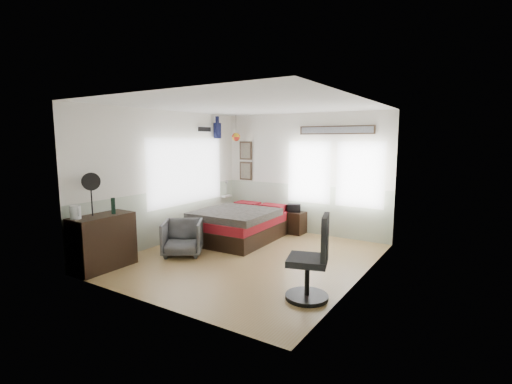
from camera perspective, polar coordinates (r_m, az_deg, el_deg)
ground_plane at (r=6.80m, az=-1.11°, el=-10.16°), size 4.00×4.50×0.01m
room_shell at (r=6.67m, az=-0.82°, el=3.69°), size 4.02×4.52×2.71m
wall_decor at (r=8.70m, az=-0.09°, el=7.94°), size 3.55×1.32×1.44m
bed at (r=7.98m, az=-2.38°, el=-4.98°), size 1.54×2.09×0.65m
dresser at (r=6.65m, az=-22.50°, el=-7.11°), size 0.48×1.00×0.90m
armchair at (r=7.03m, az=-11.24°, el=-6.90°), size 0.97×0.98×0.65m
nightstand at (r=8.51m, az=5.82°, el=-4.68°), size 0.50×0.40×0.50m
task_chair at (r=5.05m, az=8.65°, el=-11.10°), size 0.64×0.64×1.16m
kettle at (r=6.38m, az=-26.04°, el=-2.81°), size 0.19×0.16×0.21m
bottle at (r=6.57m, az=-21.12°, el=-2.00°), size 0.07×0.07×0.27m
stand_fan at (r=6.48m, az=-24.06°, el=1.38°), size 0.16×0.28×0.70m
black_bag at (r=8.44m, az=5.85°, el=-2.46°), size 0.35×0.30×0.18m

